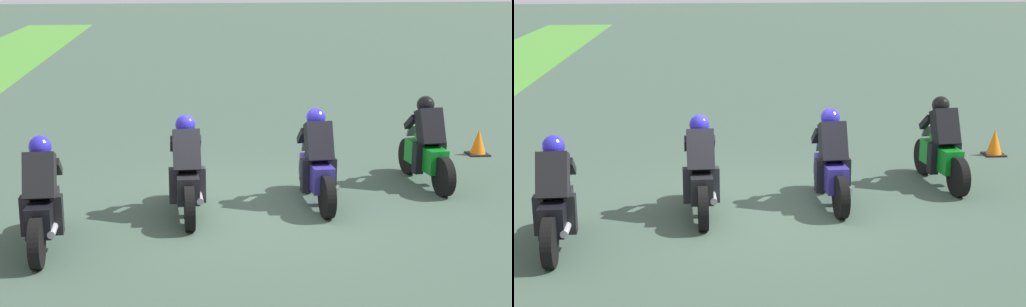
% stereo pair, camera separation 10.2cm
% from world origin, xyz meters
% --- Properties ---
extents(ground_plane, '(120.00, 120.00, 0.00)m').
position_xyz_m(ground_plane, '(0.00, 0.00, 0.00)').
color(ground_plane, '#3A5142').
extents(rider_lane_a, '(2.04, 0.58, 1.51)m').
position_xyz_m(rider_lane_a, '(1.06, -3.07, 0.62)').
color(rider_lane_a, black).
rests_on(rider_lane_a, ground_plane).
extents(rider_lane_b, '(2.04, 0.55, 1.51)m').
position_xyz_m(rider_lane_b, '(0.15, -1.03, 0.62)').
color(rider_lane_b, black).
rests_on(rider_lane_b, ground_plane).
extents(rider_lane_c, '(2.04, 0.55, 1.51)m').
position_xyz_m(rider_lane_c, '(-0.21, 0.99, 0.62)').
color(rider_lane_c, black).
rests_on(rider_lane_c, ground_plane).
extents(rider_lane_d, '(2.04, 0.55, 1.51)m').
position_xyz_m(rider_lane_d, '(-1.42, 2.89, 0.62)').
color(rider_lane_d, black).
rests_on(rider_lane_d, ground_plane).
extents(traffic_cone, '(0.40, 0.40, 0.52)m').
position_xyz_m(traffic_cone, '(2.98, -4.75, 0.24)').
color(traffic_cone, black).
rests_on(traffic_cone, ground_plane).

